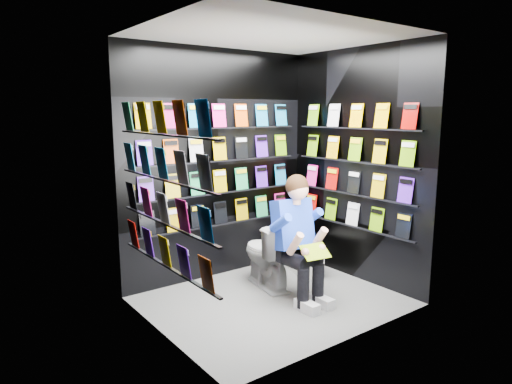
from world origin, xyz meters
TOP-DOWN VIEW (x-y plane):
  - floor at (0.00, 0.00)m, footprint 2.40×2.40m
  - ceiling at (0.00, 0.00)m, footprint 2.40×2.40m
  - wall_back at (0.00, 1.00)m, footprint 2.40×0.04m
  - wall_front at (0.00, -1.00)m, footprint 2.40×0.04m
  - wall_left at (-1.20, 0.00)m, footprint 0.04×2.00m
  - wall_right at (1.20, 0.00)m, footprint 0.04×2.00m
  - comics_back at (0.00, 0.97)m, footprint 2.10×0.06m
  - comics_left at (-1.17, 0.00)m, footprint 0.06×1.70m
  - comics_right at (1.17, 0.00)m, footprint 0.06×1.70m
  - toilet at (0.21, 0.35)m, footprint 0.53×0.81m
  - longbox at (0.82, 0.38)m, footprint 0.35×0.49m
  - longbox_lid at (0.82, 0.38)m, footprint 0.38×0.52m
  - reader at (0.21, -0.03)m, footprint 0.63×0.83m
  - held_comic at (0.21, -0.38)m, footprint 0.30×0.21m

SIDE VIEW (x-z plane):
  - floor at x=0.00m, z-range 0.00..0.00m
  - longbox at x=0.82m, z-range 0.00..0.33m
  - longbox_lid at x=0.82m, z-range 0.33..0.36m
  - toilet at x=0.21m, z-range 0.00..0.73m
  - held_comic at x=0.21m, z-range 0.52..0.64m
  - reader at x=0.21m, z-range 0.07..1.47m
  - wall_back at x=0.00m, z-range 0.00..2.60m
  - wall_front at x=0.00m, z-range 0.00..2.60m
  - wall_left at x=-1.20m, z-range 0.00..2.60m
  - wall_right at x=1.20m, z-range 0.00..2.60m
  - comics_back at x=0.00m, z-range 0.62..1.99m
  - comics_left at x=-1.17m, z-range 0.62..1.99m
  - comics_right at x=1.17m, z-range 0.62..1.99m
  - ceiling at x=0.00m, z-range 2.60..2.60m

